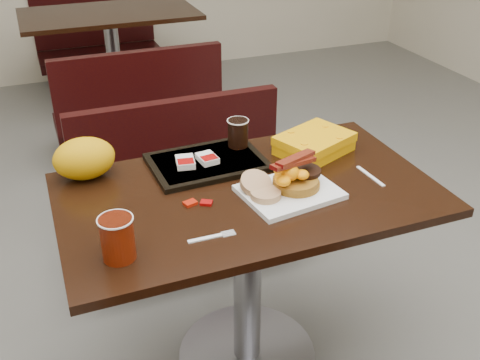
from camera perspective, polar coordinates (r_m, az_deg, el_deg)
name	(u,v)px	position (r m, az deg, el deg)	size (l,w,h in m)	color
floor	(247,357)	(2.28, 0.70, -17.43)	(6.00, 7.00, 0.01)	slate
table_near	(248,281)	(2.03, 0.77, -10.20)	(1.20, 0.70, 0.75)	black
bench_near_n	(190,191)	(2.58, -5.04, -1.07)	(1.00, 0.46, 0.72)	black
table_far	(114,64)	(4.28, -12.57, 11.36)	(1.20, 0.70, 0.75)	black
bench_far_s	(135,99)	(3.64, -10.57, 8.02)	(1.00, 0.46, 0.72)	black
bench_far_n	(99,41)	(4.95, -14.02, 13.48)	(1.00, 0.46, 0.72)	black
platter	(289,192)	(1.79, 5.02, -1.22)	(0.29, 0.23, 0.02)	white
pancake_stack	(296,182)	(1.80, 5.70, -0.20)	(0.15, 0.15, 0.03)	#9F5E1A
sausage_patty	(306,171)	(1.82, 6.69, 0.91)	(0.10, 0.10, 0.01)	black
scrambled_eggs	(290,174)	(1.75, 5.07, 0.59)	(0.10, 0.09, 0.05)	#FF9B05
bacon_strips	(294,162)	(1.75, 5.44, 1.83)	(0.18, 0.08, 0.01)	#470506
muffin_bottom	(266,194)	(1.74, 2.60, -1.43)	(0.09, 0.09, 0.02)	tan
muffin_top	(256,183)	(1.77, 1.60, -0.32)	(0.10, 0.10, 0.02)	tan
coffee_cup_near	(118,238)	(1.51, -12.27, -5.80)	(0.09, 0.09, 0.12)	#921A05
fork	(205,238)	(1.59, -3.56, -5.90)	(0.14, 0.03, 0.00)	white
knife	(370,176)	(1.93, 13.03, 0.40)	(0.15, 0.01, 0.00)	white
condiment_syrup	(190,203)	(1.74, -5.05, -2.33)	(0.04, 0.03, 0.01)	#A81807
condiment_ketchup	(206,203)	(1.74, -3.42, -2.31)	(0.04, 0.03, 0.01)	#8C0504
tray	(207,162)	(1.96, -3.33, 1.78)	(0.39, 0.27, 0.02)	black
hashbrown_sleeve_left	(185,162)	(1.92, -5.55, 1.83)	(0.06, 0.08, 0.02)	silver
hashbrown_sleeve_right	(207,158)	(1.94, -3.33, 2.19)	(0.06, 0.08, 0.02)	silver
coffee_cup_far	(238,133)	(2.03, -0.21, 4.77)	(0.07, 0.07, 0.10)	black
clamshell	(314,144)	(2.05, 7.51, 3.68)	(0.25, 0.19, 0.07)	#EA9B03
paper_bag	(84,158)	(1.92, -15.47, 2.12)	(0.20, 0.15, 0.14)	#E09A07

